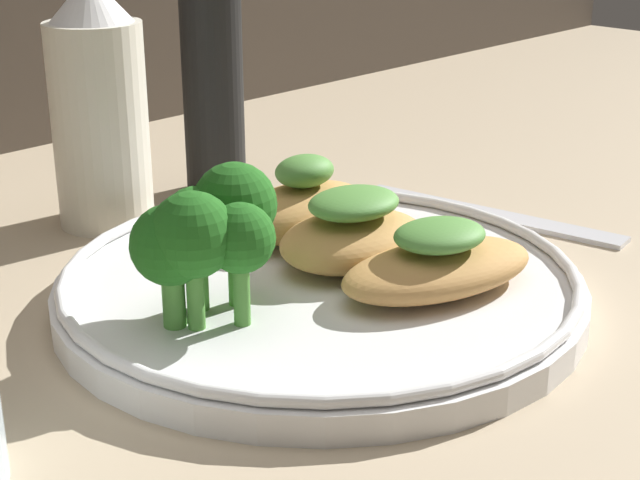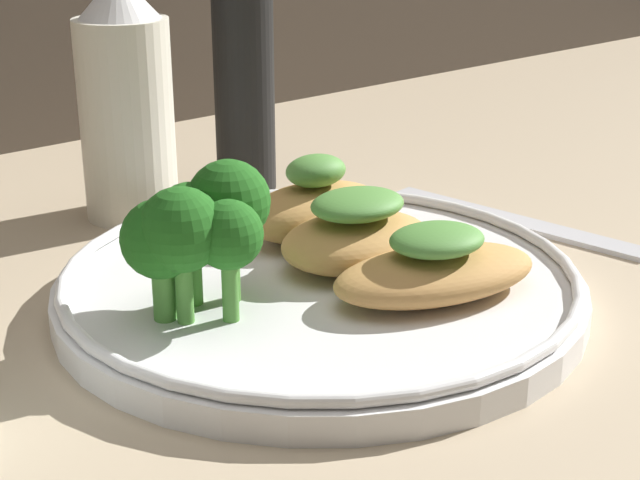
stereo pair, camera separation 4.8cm
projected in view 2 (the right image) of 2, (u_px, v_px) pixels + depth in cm
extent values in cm
cube|color=tan|center=(320.00, 312.00, 49.40)|extent=(180.00, 180.00, 1.00)
cylinder|color=white|center=(320.00, 290.00, 48.97)|extent=(26.29, 26.29, 1.40)
torus|color=white|center=(320.00, 272.00, 48.61)|extent=(25.69, 25.69, 0.60)
ellipsoid|color=tan|center=(435.00, 274.00, 46.32)|extent=(11.50, 7.88, 2.18)
ellipsoid|color=#518E3D|center=(437.00, 240.00, 45.69)|extent=(5.47, 4.81, 1.32)
ellipsoid|color=tan|center=(352.00, 240.00, 49.95)|extent=(8.87, 7.18, 2.62)
ellipsoid|color=#518E3D|center=(353.00, 203.00, 49.22)|extent=(5.42, 4.54, 1.39)
ellipsoid|color=tan|center=(316.00, 211.00, 53.47)|extent=(8.79, 6.13, 2.95)
ellipsoid|color=#518E3D|center=(316.00, 171.00, 52.63)|extent=(3.65, 3.01, 1.71)
cylinder|color=#4C8E38|center=(231.00, 265.00, 45.58)|extent=(0.84, 0.84, 3.56)
sphere|color=#1E5B19|center=(229.00, 201.00, 44.45)|extent=(3.87, 3.87, 3.87)
cylinder|color=#4C8E38|center=(193.00, 271.00, 45.30)|extent=(0.86, 0.86, 3.25)
sphere|color=#1E5B19|center=(190.00, 216.00, 44.32)|extent=(3.12, 3.12, 3.12)
cylinder|color=#4C8E38|center=(167.00, 286.00, 45.14)|extent=(0.81, 0.81, 2.12)
sphere|color=#1E5B19|center=(164.00, 242.00, 44.35)|extent=(3.21, 3.21, 3.21)
cylinder|color=#4C8E38|center=(164.00, 292.00, 43.85)|extent=(1.03, 1.03, 2.62)
sphere|color=#1E5B19|center=(161.00, 239.00, 42.92)|extent=(3.59, 3.59, 3.59)
cylinder|color=#4C8E38|center=(190.00, 293.00, 43.17)|extent=(0.79, 0.79, 3.09)
sphere|color=#1E5B19|center=(186.00, 232.00, 42.13)|extent=(3.81, 3.81, 3.81)
cylinder|color=#4C8E38|center=(230.00, 289.00, 43.65)|extent=(0.75, 0.75, 3.02)
sphere|color=#1E5B19|center=(228.00, 235.00, 42.71)|extent=(3.14, 3.14, 3.14)
cylinder|color=silver|center=(127.00, 120.00, 59.33)|extent=(5.69, 5.69, 12.19)
cylinder|color=black|center=(244.00, 78.00, 64.03)|extent=(3.97, 3.97, 15.02)
cube|color=silver|center=(514.00, 219.00, 59.90)|extent=(4.49, 17.35, 0.60)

